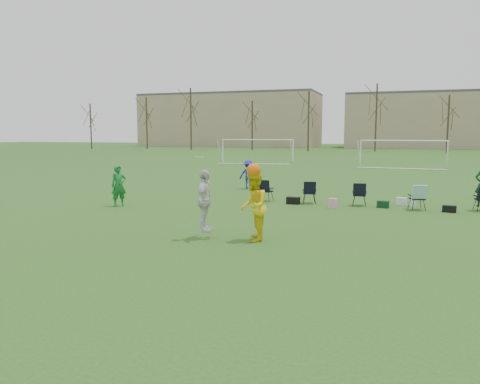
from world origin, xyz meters
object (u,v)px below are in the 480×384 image
at_px(goal_left, 257,144).
at_px(goal_mid, 403,146).
at_px(fielder_blue, 248,174).
at_px(fielder_green_near, 119,186).
at_px(center_contest, 236,203).

relative_size(goal_left, goal_mid, 1.00).
height_order(fielder_blue, goal_left, goal_left).
height_order(fielder_green_near, center_contest, center_contest).
relative_size(fielder_blue, center_contest, 0.66).
bearing_deg(center_contest, goal_mid, 81.37).
distance_m(fielder_green_near, fielder_blue, 8.33).
bearing_deg(goal_left, fielder_blue, -79.91).
xyz_separation_m(fielder_green_near, goal_left, (-2.56, 29.22, 1.07)).
height_order(fielder_blue, goal_mid, goal_mid).
relative_size(center_contest, goal_left, 0.32).
xyz_separation_m(fielder_green_near, fielder_blue, (3.25, 7.67, -0.07)).
xyz_separation_m(center_contest, goal_mid, (4.79, 31.59, 0.87)).
relative_size(fielder_green_near, goal_mid, 0.23).
height_order(fielder_green_near, goal_left, goal_left).
distance_m(center_contest, goal_left, 34.84).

